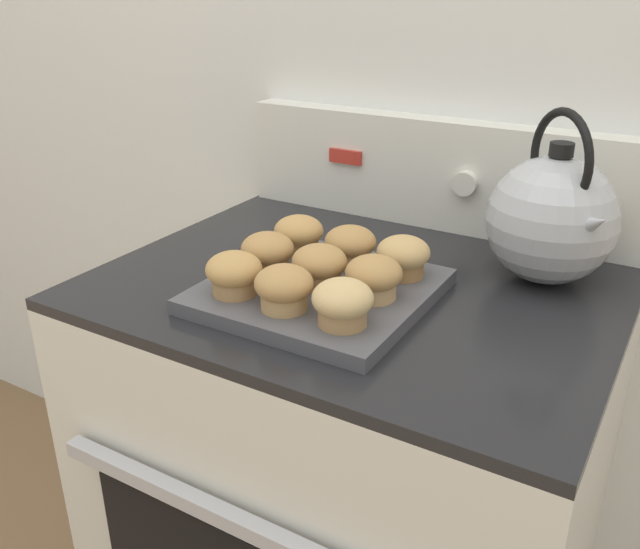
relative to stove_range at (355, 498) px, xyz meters
The scene contains 14 objects.
wall_back 0.83m from the stove_range, 90.00° to the left, with size 8.00×0.05×2.40m.
stove_range is the anchor object (origin of this frame).
control_panel 0.61m from the stove_range, 89.66° to the left, with size 0.76×0.07×0.20m.
muffin_pan 0.46m from the stove_range, 102.39° to the right, with size 0.31×0.31×0.02m.
muffin_r0_c0 0.54m from the stove_range, 120.91° to the right, with size 0.08×0.08×0.06m.
muffin_r0_c1 0.53m from the stove_range, 96.65° to the right, with size 0.08×0.08×0.06m.
muffin_r0_c2 0.53m from the stove_range, 69.74° to the right, with size 0.08×0.08×0.06m.
muffin_r1_c0 0.51m from the stove_range, 140.38° to the right, with size 0.08×0.08×0.06m.
muffin_r1_c1 0.50m from the stove_range, 101.28° to the right, with size 0.08×0.08×0.06m.
muffin_r1_c2 0.51m from the stove_range, 54.28° to the right, with size 0.08×0.08×0.06m.
muffin_r2_c0 0.51m from the stove_range, behind, with size 0.08×0.08×0.06m.
muffin_r2_c1 0.49m from the stove_range, 169.39° to the right, with size 0.08×0.08×0.06m.
muffin_r2_c2 0.50m from the stove_range, ahead, with size 0.08×0.08×0.06m.
tea_kettle 0.61m from the stove_range, 29.67° to the left, with size 0.20×0.20×0.26m.
Camera 1 is at (0.44, -0.53, 1.32)m, focal length 38.00 mm.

